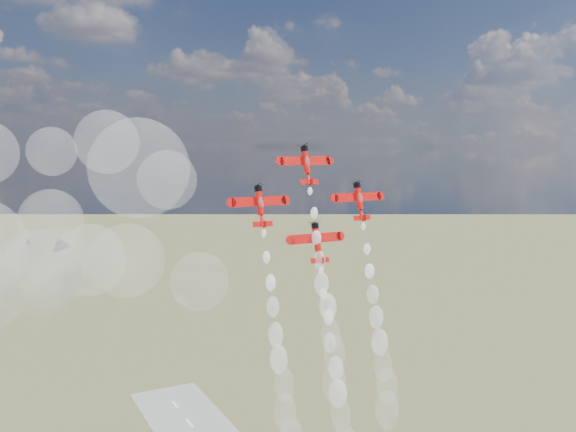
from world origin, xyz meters
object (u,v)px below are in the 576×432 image
(plane_left, at_px, (260,205))
(plane_right, at_px, (359,200))
(plane_slot, at_px, (317,242))
(plane_lead, at_px, (306,164))

(plane_left, bearing_deg, plane_right, 0.00)
(plane_right, bearing_deg, plane_slot, -168.87)
(plane_lead, height_order, plane_right, plane_lead)
(plane_lead, relative_size, plane_right, 1.00)
(plane_slot, bearing_deg, plane_lead, 90.00)
(plane_lead, relative_size, plane_left, 1.00)
(plane_lead, distance_m, plane_slot, 17.97)
(plane_lead, xyz_separation_m, plane_left, (-12.83, -2.53, -8.62))
(plane_left, height_order, plane_right, same)
(plane_left, xyz_separation_m, plane_right, (25.67, 0.00, 0.00))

